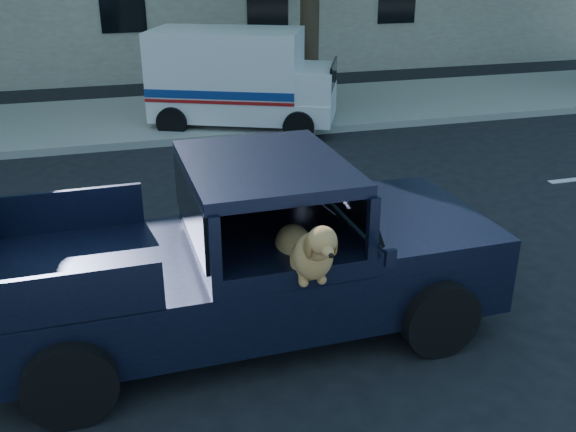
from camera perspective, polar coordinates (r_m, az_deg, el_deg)
name	(u,v)px	position (r m, az deg, el deg)	size (l,w,h in m)	color
ground	(104,385)	(6.17, -16.04, -14.25)	(120.00, 120.00, 0.00)	black
far_sidewalk	(94,122)	(14.61, -16.87, 7.98)	(60.00, 4.00, 0.15)	gray
lane_stripes	(242,217)	(9.28, -4.14, -0.06)	(21.60, 0.14, 0.01)	silver
pickup_truck	(236,277)	(6.40, -4.66, -5.44)	(4.99, 2.56, 1.77)	black
mail_truck	(240,87)	(13.62, -4.31, 11.39)	(4.10, 3.08, 2.04)	silver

